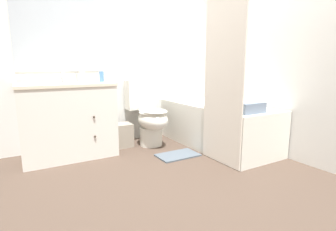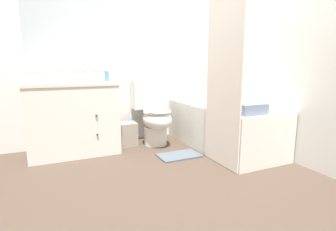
# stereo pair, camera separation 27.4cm
# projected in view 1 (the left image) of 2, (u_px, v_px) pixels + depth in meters

# --- Properties ---
(ground_plane) EXTENTS (14.00, 14.00, 0.00)m
(ground_plane) POSITION_uv_depth(u_px,v_px,m) (207.00, 193.00, 2.11)
(ground_plane) COLOR #47382D
(wall_back) EXTENTS (8.00, 0.06, 2.50)m
(wall_back) POSITION_uv_depth(u_px,v_px,m) (122.00, 46.00, 3.39)
(wall_back) COLOR silver
(wall_back) RESTS_ON ground_plane
(wall_right) EXTENTS (0.05, 2.77, 2.50)m
(wall_right) POSITION_uv_depth(u_px,v_px,m) (247.00, 46.00, 3.27)
(wall_right) COLOR silver
(wall_right) RESTS_ON ground_plane
(vanity_cabinet) EXTENTS (0.99, 0.60, 0.82)m
(vanity_cabinet) POSITION_uv_depth(u_px,v_px,m) (68.00, 119.00, 2.91)
(vanity_cabinet) COLOR silver
(vanity_cabinet) RESTS_ON ground_plane
(sink_faucet) EXTENTS (0.14, 0.12, 0.12)m
(sink_faucet) POSITION_uv_depth(u_px,v_px,m) (62.00, 79.00, 2.99)
(sink_faucet) COLOR silver
(sink_faucet) RESTS_ON vanity_cabinet
(toilet) EXTENTS (0.41, 0.67, 0.82)m
(toilet) POSITION_uv_depth(u_px,v_px,m) (149.00, 115.00, 3.35)
(toilet) COLOR silver
(toilet) RESTS_ON ground_plane
(bathtub) EXTENTS (0.71, 1.60, 0.53)m
(bathtub) POSITION_uv_depth(u_px,v_px,m) (216.00, 125.00, 3.33)
(bathtub) COLOR silver
(bathtub) RESTS_ON ground_plane
(shower_curtain) EXTENTS (0.01, 0.56, 1.85)m
(shower_curtain) POSITION_uv_depth(u_px,v_px,m) (223.00, 73.00, 2.60)
(shower_curtain) COLOR silver
(shower_curtain) RESTS_ON ground_plane
(wastebasket) EXTENTS (0.25, 0.22, 0.29)m
(wastebasket) POSITION_uv_depth(u_px,v_px,m) (121.00, 135.00, 3.29)
(wastebasket) COLOR gray
(wastebasket) RESTS_ON ground_plane
(tissue_box) EXTENTS (0.14, 0.13, 0.13)m
(tissue_box) POSITION_uv_depth(u_px,v_px,m) (83.00, 77.00, 3.08)
(tissue_box) COLOR beige
(tissue_box) RESTS_ON vanity_cabinet
(soap_dispenser) EXTENTS (0.05, 0.05, 0.15)m
(soap_dispenser) POSITION_uv_depth(u_px,v_px,m) (102.00, 76.00, 3.04)
(soap_dispenser) COLOR #4C7AB2
(soap_dispenser) RESTS_ON vanity_cabinet
(hand_towel_folded) EXTENTS (0.23, 0.18, 0.06)m
(hand_towel_folded) POSITION_uv_depth(u_px,v_px,m) (30.00, 82.00, 2.56)
(hand_towel_folded) COLOR beige
(hand_towel_folded) RESTS_ON vanity_cabinet
(bath_towel_folded) EXTENTS (0.30, 0.18, 0.11)m
(bath_towel_folded) POSITION_uv_depth(u_px,v_px,m) (249.00, 108.00, 2.67)
(bath_towel_folded) COLOR slate
(bath_towel_folded) RESTS_ON bathtub
(bath_mat) EXTENTS (0.47, 0.29, 0.02)m
(bath_mat) POSITION_uv_depth(u_px,v_px,m) (178.00, 155.00, 2.97)
(bath_mat) COLOR #4C5660
(bath_mat) RESTS_ON ground_plane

